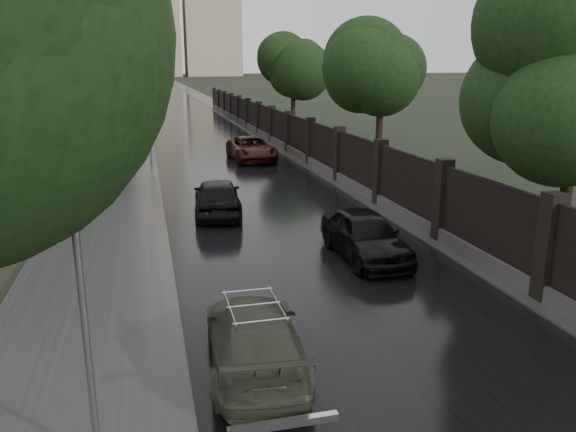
% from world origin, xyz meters
% --- Properties ---
extents(road, '(8.00, 420.00, 0.02)m').
position_xyz_m(road, '(0.00, 190.00, 0.01)').
color(road, black).
rests_on(road, ground).
extents(sidewalk_left, '(4.00, 420.00, 0.16)m').
position_xyz_m(sidewalk_left, '(-6.00, 190.00, 0.08)').
color(sidewalk_left, '#2D2D2D').
rests_on(sidewalk_left, ground).
extents(verge_right, '(3.00, 420.00, 0.08)m').
position_xyz_m(verge_right, '(5.50, 190.00, 0.04)').
color(verge_right, '#2D2D2D').
rests_on(verge_right, ground).
extents(fence_right, '(0.45, 75.72, 2.70)m').
position_xyz_m(fence_right, '(4.60, 32.01, 1.01)').
color(fence_right, '#383533').
rests_on(fence_right, ground).
extents(tree_left_far, '(4.25, 4.25, 7.39)m').
position_xyz_m(tree_left_far, '(-8.00, 30.00, 5.24)').
color(tree_left_far, black).
rests_on(tree_left_far, ground).
extents(tree_right_b, '(4.08, 4.08, 7.01)m').
position_xyz_m(tree_right_b, '(7.50, 22.00, 4.95)').
color(tree_right_b, black).
rests_on(tree_right_b, ground).
extents(tree_right_c, '(4.08, 4.08, 7.01)m').
position_xyz_m(tree_right_c, '(7.50, 40.00, 4.95)').
color(tree_right_c, black).
rests_on(tree_right_c, ground).
extents(lamp_post, '(0.25, 0.12, 5.11)m').
position_xyz_m(lamp_post, '(-5.40, 1.50, 2.67)').
color(lamp_post, '#59595E').
rests_on(lamp_post, ground).
extents(traffic_light, '(0.16, 0.32, 4.00)m').
position_xyz_m(traffic_light, '(-4.30, 24.99, 2.40)').
color(traffic_light, '#59595E').
rests_on(traffic_light, ground).
extents(volga_sedan, '(2.06, 4.37, 1.23)m').
position_xyz_m(volga_sedan, '(-2.74, 3.70, 0.62)').
color(volga_sedan, '#3E4134').
rests_on(volga_sedan, ground).
extents(hatchback_left, '(2.11, 4.42, 1.46)m').
position_xyz_m(hatchback_left, '(-1.99, 15.02, 0.73)').
color(hatchback_left, black).
rests_on(hatchback_left, ground).
extents(car_right_near, '(1.75, 4.20, 1.42)m').
position_xyz_m(car_right_near, '(1.60, 9.03, 0.71)').
color(car_right_near, black).
rests_on(car_right_near, ground).
extents(car_right_far, '(2.52, 5.21, 1.43)m').
position_xyz_m(car_right_far, '(1.60, 27.31, 0.71)').
color(car_right_far, black).
rests_on(car_right_far, ground).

